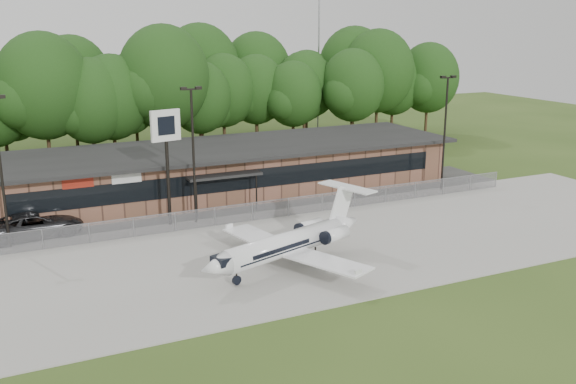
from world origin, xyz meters
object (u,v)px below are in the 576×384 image
business_jet (291,244)px  terminal (224,169)px  pole_sign (166,138)px  suv (35,225)px

business_jet → terminal: bearing=64.1°
pole_sign → business_jet: bearing=-81.0°
business_jet → suv: bearing=118.4°
suv → business_jet: bearing=-139.1°
terminal → suv: terminal is taller
business_jet → suv: size_ratio=1.98×
pole_sign → suv: bearing=159.6°
business_jet → suv: business_jet is taller
business_jet → pole_sign: (-4.47, 11.53, 5.05)m
business_jet → suv: 18.86m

